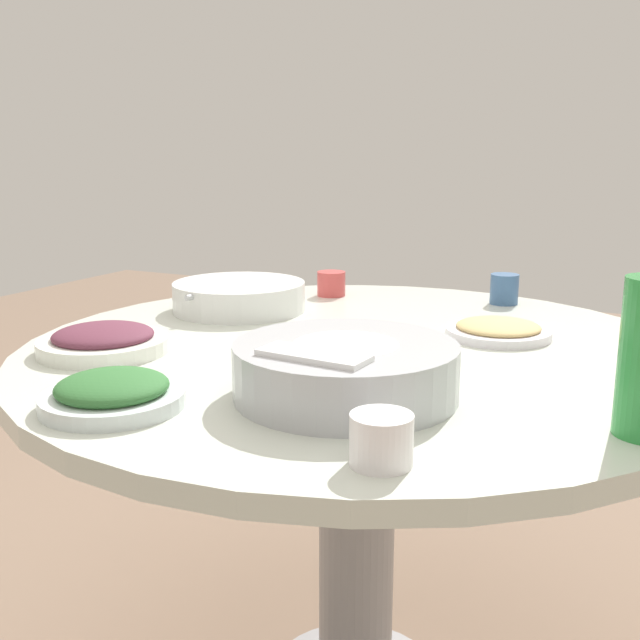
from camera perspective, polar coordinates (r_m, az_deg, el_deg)
round_dining_table at (r=1.38m, az=2.94°, el=-7.12°), size 1.21×1.21×0.72m
rice_bowl at (r=1.05m, az=1.97°, el=-3.78°), size 0.32×0.32×0.09m
soup_bowl at (r=1.63m, az=-6.23°, el=1.76°), size 0.29×0.31×0.06m
dish_noodles at (r=1.43m, az=13.54°, el=-0.72°), size 0.20×0.20×0.03m
dish_eggplant at (r=1.34m, az=-16.30°, el=-1.52°), size 0.23×0.23×0.05m
dish_greens at (r=1.05m, az=-15.65°, el=-5.41°), size 0.20×0.20×0.05m
tea_cup_near at (r=0.84m, az=4.73°, el=-9.14°), size 0.07×0.07×0.06m
tea_cup_far at (r=1.74m, az=13.98°, el=2.32°), size 0.06×0.06×0.07m
tea_cup_side at (r=1.78m, az=0.87°, el=2.81°), size 0.07×0.07×0.06m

